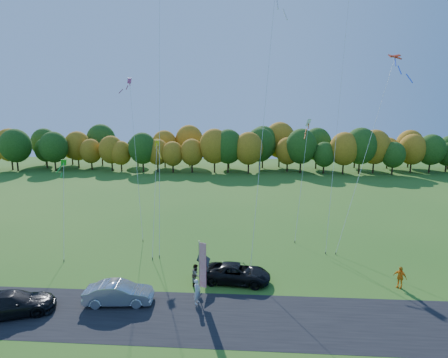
# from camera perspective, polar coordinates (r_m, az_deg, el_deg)

# --- Properties ---
(ground) EXTENTS (160.00, 160.00, 0.00)m
(ground) POSITION_cam_1_polar(r_m,az_deg,el_deg) (26.87, -0.89, -17.20)
(ground) COLOR #275E18
(asphalt_strip) EXTENTS (90.00, 6.00, 0.01)m
(asphalt_strip) POSITION_cam_1_polar(r_m,az_deg,el_deg) (23.40, -1.75, -21.69)
(asphalt_strip) COLOR black
(asphalt_strip) RESTS_ON ground
(tree_line) EXTENTS (116.00, 12.00, 10.00)m
(tree_line) POSITION_cam_1_polar(r_m,az_deg,el_deg) (79.76, 2.34, 1.25)
(tree_line) COLOR #1E4711
(tree_line) RESTS_ON ground
(black_suv) EXTENTS (5.26, 2.83, 1.40)m
(black_suv) POSITION_cam_1_polar(r_m,az_deg,el_deg) (27.29, 2.13, -15.11)
(black_suv) COLOR black
(black_suv) RESTS_ON ground
(silver_sedan) EXTENTS (4.63, 2.01, 1.48)m
(silver_sedan) POSITION_cam_1_polar(r_m,az_deg,el_deg) (25.49, -16.78, -17.40)
(silver_sedan) COLOR #B7B7BC
(silver_sedan) RESTS_ON ground
(dark_truck_a) EXTENTS (5.58, 3.85, 1.50)m
(dark_truck_a) POSITION_cam_1_polar(r_m,az_deg,el_deg) (26.92, -31.43, -16.95)
(dark_truck_a) COLOR black
(dark_truck_a) RESTS_ON ground
(person_tailgate_a) EXTENTS (0.59, 0.72, 1.70)m
(person_tailgate_a) POSITION_cam_1_polar(r_m,az_deg,el_deg) (24.52, -4.41, -17.85)
(person_tailgate_a) COLOR silver
(person_tailgate_a) RESTS_ON ground
(person_tailgate_b) EXTENTS (0.67, 0.83, 1.62)m
(person_tailgate_b) POSITION_cam_1_polar(r_m,az_deg,el_deg) (26.86, -4.61, -15.32)
(person_tailgate_b) COLOR gray
(person_tailgate_b) RESTS_ON ground
(person_east) EXTENTS (0.95, 0.96, 1.62)m
(person_east) POSITION_cam_1_polar(r_m,az_deg,el_deg) (29.37, 26.79, -14.12)
(person_east) COLOR orange
(person_east) RESTS_ON ground
(feather_flag) EXTENTS (0.53, 0.24, 4.20)m
(feather_flag) POSITION_cam_1_polar(r_m,az_deg,el_deg) (24.15, -3.61, -13.75)
(feather_flag) COLOR #999999
(feather_flag) RESTS_ON ground
(kite_delta_blue) EXTENTS (3.50, 12.61, 32.25)m
(kite_delta_blue) POSITION_cam_1_polar(r_m,az_deg,el_deg) (35.98, -10.51, 15.75)
(kite_delta_blue) COLOR #4C3F33
(kite_delta_blue) RESTS_ON ground
(kite_parafoil_orange) EXTENTS (5.83, 11.56, 32.19)m
(kite_parafoil_orange) POSITION_cam_1_polar(r_m,az_deg,el_deg) (37.41, 18.63, 15.12)
(kite_parafoil_orange) COLOR #4C3F33
(kite_parafoil_orange) RESTS_ON ground
(kite_delta_red) EXTENTS (3.39, 9.80, 25.20)m
(kite_delta_red) POSITION_cam_1_polar(r_m,az_deg,el_deg) (30.28, 6.59, 10.25)
(kite_delta_red) COLOR #4C3F33
(kite_delta_red) RESTS_ON ground
(kite_parafoil_rainbow) EXTENTS (8.06, 7.74, 18.81)m
(kite_parafoil_rainbow) POSITION_cam_1_polar(r_m,az_deg,el_deg) (36.22, 22.34, 4.53)
(kite_parafoil_rainbow) COLOR #4C3F33
(kite_parafoil_rainbow) RESTS_ON ground
(kite_diamond_yellow) EXTENTS (1.77, 8.02, 10.24)m
(kite_diamond_yellow) POSITION_cam_1_polar(r_m,az_deg,el_deg) (34.18, -11.22, -2.51)
(kite_diamond_yellow) COLOR #4C3F33
(kite_diamond_yellow) RESTS_ON ground
(kite_diamond_green) EXTENTS (2.02, 4.48, 8.73)m
(kite_diamond_green) POSITION_cam_1_polar(r_m,az_deg,el_deg) (34.68, -24.71, -4.35)
(kite_diamond_green) COLOR #4C3F33
(kite_diamond_green) RESTS_ON ground
(kite_diamond_white) EXTENTS (2.53, 6.38, 12.52)m
(kite_diamond_white) POSITION_cam_1_polar(r_m,az_deg,el_deg) (37.27, 12.63, 0.15)
(kite_diamond_white) COLOR #4C3F33
(kite_diamond_white) RESTS_ON ground
(kite_diamond_pink) EXTENTS (3.49, 7.49, 16.88)m
(kite_diamond_pink) POSITION_cam_1_polar(r_m,az_deg,el_deg) (38.32, -14.21, 3.73)
(kite_diamond_pink) COLOR #4C3F33
(kite_diamond_pink) RESTS_ON ground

